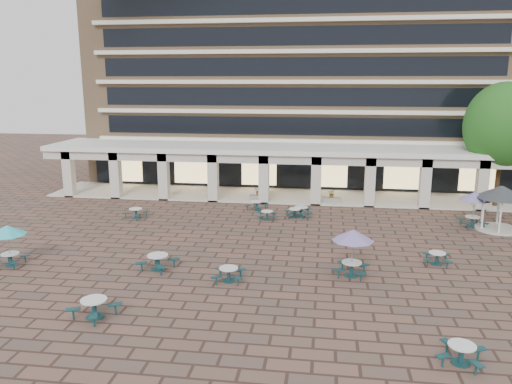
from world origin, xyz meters
The scene contains 20 objects.
ground centered at (0.00, 0.00, 0.00)m, with size 120.00×120.00×0.00m, color brown.
apartment_building centered at (0.00, 25.47, 12.60)m, with size 40.00×15.50×25.20m.
retail_arcade centered at (0.00, 14.80, 3.00)m, with size 42.00×6.60×4.40m.
picnic_table_0 centered at (-5.88, -3.08, 0.49)m, with size 2.19×2.19×0.83m.
picnic_table_1 centered at (-6.76, -8.72, 0.49)m, with size 2.24×2.24×0.83m.
picnic_table_3 centered at (7.74, -10.28, 0.44)m, with size 1.97×1.97×0.73m.
picnic_table_4 centered at (-14.00, -3.61, 1.93)m, with size 1.96×1.96×2.27m.
picnic_table_5 centered at (-1.86, -4.11, 0.43)m, with size 1.65×1.65×0.72m.
picnic_table_6 centered at (4.27, -2.57, 2.10)m, with size 2.14×2.14×2.48m.
picnic_table_7 centered at (8.98, -0.22, 0.40)m, with size 1.65×1.65×0.68m.
picnic_table_8 centered at (-10.81, 6.51, 0.43)m, with size 1.91×1.91×0.71m.
picnic_table_9 centered at (1.12, 8.58, 0.44)m, with size 1.72×1.72×0.74m.
picnic_table_10 centered at (-1.26, 7.36, 0.39)m, with size 1.57×1.57×0.65m.
picnic_table_11 centered at (12.88, 7.42, 2.09)m, with size 2.13×2.13×2.46m.
picnic_table_12 centered at (-2.38, 10.00, 0.41)m, with size 1.90×1.90×0.69m.
picnic_table_13 centered at (0.69, 8.23, 0.40)m, with size 1.69×1.69×0.67m.
gazebo centered at (14.42, 7.02, 2.27)m, with size 3.24×3.24×3.02m.
tree_east_c centered at (16.26, 13.54, 6.39)m, with size 5.87×5.87×9.77m.
planter_left centered at (-2.60, 12.90, 0.50)m, with size 1.50×0.69×1.26m.
planter_right centered at (3.41, 12.90, 0.43)m, with size 1.50×0.69×1.17m.
Camera 1 is at (2.71, -27.11, 9.87)m, focal length 35.00 mm.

